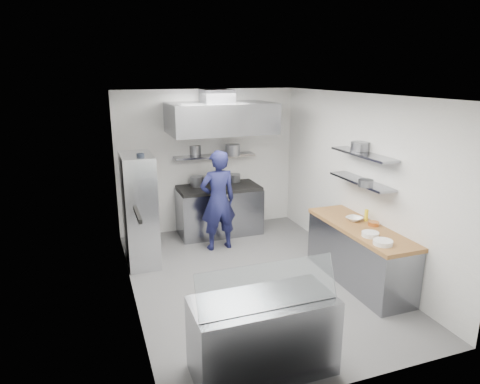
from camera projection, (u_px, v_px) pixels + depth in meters
name	position (u px, v px, depth m)	size (l,w,h in m)	color
floor	(253.00, 279.00, 6.65)	(5.00, 5.00, 0.00)	#4F4F52
ceiling	(255.00, 95.00, 5.90)	(5.00, 5.00, 0.00)	silver
wall_back	(208.00, 161.00, 8.54)	(3.60, 0.02, 2.80)	white
wall_front	(352.00, 260.00, 4.01)	(3.60, 0.02, 2.80)	white
wall_left	(128.00, 205.00, 5.69)	(5.00, 0.02, 2.80)	white
wall_right	(358.00, 182.00, 6.86)	(5.00, 0.02, 2.80)	white
gas_range	(219.00, 211.00, 8.47)	(1.60, 0.80, 0.90)	gray
cooktop	(219.00, 188.00, 8.34)	(1.57, 0.78, 0.06)	black
stock_pot_left	(197.00, 181.00, 8.32)	(0.26, 0.26, 0.20)	slate
stock_pot_mid	(218.00, 180.00, 8.36)	(0.31, 0.31, 0.24)	slate
stock_pot_right	(234.00, 178.00, 8.65)	(0.25, 0.25, 0.16)	slate
over_range_shelf	(215.00, 156.00, 8.40)	(1.60, 0.30, 0.04)	gray
shelf_pot_a	(195.00, 150.00, 8.43)	(0.24, 0.24, 0.18)	slate
shelf_pot_b	(233.00, 150.00, 8.31)	(0.28, 0.28, 0.22)	slate
extractor_hood	(221.00, 118.00, 7.81)	(1.90, 1.15, 0.55)	gray
hood_duct	(217.00, 96.00, 7.91)	(0.55, 0.55, 0.24)	slate
red_firebox	(145.00, 165.00, 8.07)	(0.22, 0.10, 0.26)	red
chef	(218.00, 201.00, 7.59)	(0.66, 0.43, 1.81)	#161842
wire_rack	(140.00, 210.00, 7.01)	(0.50, 0.90, 1.85)	silver
rack_bin_a	(142.00, 221.00, 6.84)	(0.16, 0.20, 0.18)	white
rack_bin_b	(136.00, 184.00, 7.16)	(0.13, 0.17, 0.15)	yellow
rack_jar	(141.00, 159.00, 6.64)	(0.12, 0.12, 0.18)	black
knife_strip	(138.00, 214.00, 4.84)	(0.04, 0.55, 0.05)	black
prep_counter_base	(358.00, 256.00, 6.48)	(0.62, 2.00, 0.84)	gray
prep_counter_top	(361.00, 228.00, 6.36)	(0.65, 2.04, 0.06)	#915B32
plate_stack_a	(383.00, 242.00, 5.66)	(0.26, 0.26, 0.06)	white
plate_stack_b	(370.00, 234.00, 5.95)	(0.24, 0.24, 0.06)	white
copper_pan	(374.00, 224.00, 6.36)	(0.16, 0.16, 0.06)	orange
squeeze_bottle	(366.00, 215.00, 6.55)	(0.06, 0.06, 0.18)	yellow
mixing_bowl	(354.00, 219.00, 6.57)	(0.24, 0.24, 0.06)	white
wall_shelf_lower	(361.00, 181.00, 6.51)	(0.30, 1.30, 0.04)	gray
wall_shelf_upper	(363.00, 154.00, 6.40)	(0.30, 1.30, 0.04)	gray
shelf_pot_c	(366.00, 183.00, 6.13)	(0.22, 0.22, 0.10)	slate
shelf_pot_d	(360.00, 146.00, 6.54)	(0.27, 0.27, 0.14)	slate
display_case	(263.00, 336.00, 4.50)	(1.50, 0.70, 0.85)	gray
display_glass	(268.00, 286.00, 4.22)	(1.47, 0.02, 0.45)	silver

